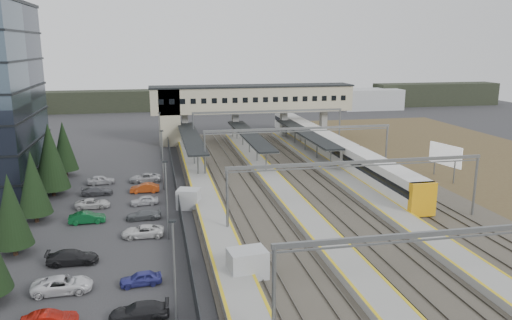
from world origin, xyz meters
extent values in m
plane|color=#2B2B2D|center=(0.00, 0.00, 0.00)|extent=(220.00, 220.00, 0.00)
cylinder|color=black|center=(-22.00, -9.00, 0.60)|extent=(0.44, 0.44, 1.20)
cone|color=black|center=(-22.00, -9.00, 4.40)|extent=(3.54, 3.54, 6.80)
cylinder|color=black|center=(-22.00, 0.00, 0.60)|extent=(0.44, 0.44, 1.20)
cone|color=black|center=(-22.00, 0.00, 4.50)|extent=(3.64, 3.64, 7.00)
cylinder|color=black|center=(-22.00, 10.00, 0.60)|extent=(0.44, 0.44, 1.20)
cone|color=black|center=(-22.00, 10.00, 5.25)|extent=(4.42, 4.42, 8.50)
cylinder|color=black|center=(-22.00, 20.00, 0.60)|extent=(0.44, 0.44, 1.20)
cone|color=black|center=(-22.00, 20.00, 4.60)|extent=(3.74, 3.74, 7.20)
imported|color=silver|center=(-16.50, -17.40, 0.64)|extent=(4.65, 2.22, 1.28)
imported|color=black|center=(-16.50, -12.10, 0.64)|extent=(4.44, 1.82, 1.29)
imported|color=#0A4720|center=(-16.50, -1.50, 0.63)|extent=(3.90, 1.47, 1.27)
imported|color=#BEBEBE|center=(-16.50, 3.80, 0.56)|extent=(4.09, 1.94, 1.13)
imported|color=#494A4F|center=(-16.50, 9.10, 0.57)|extent=(3.96, 1.72, 1.14)
imported|color=#B0B0B5|center=(-16.50, 14.40, 0.64)|extent=(3.80, 1.68, 1.27)
imported|color=black|center=(-10.50, -22.70, 0.61)|extent=(4.27, 1.84, 1.23)
imported|color=navy|center=(-10.50, -17.40, 0.57)|extent=(3.46, 1.63, 1.14)
imported|color=silver|center=(-10.50, -6.80, 0.59)|extent=(4.34, 2.16, 1.18)
imported|color=#54595C|center=(-10.50, -1.50, 0.56)|extent=(3.87, 1.57, 1.12)
imported|color=#BCBCC2|center=(-10.50, 3.80, 0.57)|extent=(3.48, 1.67, 1.15)
imported|color=#A43B13|center=(-10.50, 9.10, 0.63)|extent=(3.86, 1.50, 1.25)
imported|color=#AFAFB3|center=(-10.50, 14.40, 0.61)|extent=(4.44, 2.11, 1.23)
cylinder|color=slate|center=(-8.00, -25.00, 4.00)|extent=(0.16, 0.16, 8.00)
cube|color=black|center=(-8.00, -25.00, 8.00)|extent=(0.50, 0.25, 0.15)
cylinder|color=slate|center=(-8.00, -8.00, 4.00)|extent=(0.16, 0.16, 8.00)
cube|color=black|center=(-8.00, -8.00, 8.00)|extent=(0.50, 0.25, 0.15)
cylinder|color=slate|center=(-8.00, 10.00, 4.00)|extent=(0.16, 0.16, 8.00)
cube|color=black|center=(-8.00, 10.00, 8.00)|extent=(0.50, 0.25, 0.15)
cylinder|color=slate|center=(-8.00, 28.00, 4.00)|extent=(0.16, 0.16, 8.00)
cube|color=black|center=(-8.00, 28.00, 8.00)|extent=(0.50, 0.25, 0.15)
cube|color=#26282B|center=(-6.50, 5.00, 1.00)|extent=(0.08, 90.00, 2.00)
cube|color=#AAACAF|center=(-1.84, -18.11, 1.29)|extent=(3.36, 2.64, 2.59)
cube|color=#AAACAF|center=(-5.28, 1.43, 1.17)|extent=(3.10, 2.83, 2.34)
cube|color=#37342B|center=(12.00, 5.00, 0.10)|extent=(34.00, 90.00, 0.20)
cube|color=#59544C|center=(-0.72, 5.00, 0.28)|extent=(0.08, 90.00, 0.14)
cube|color=#59544C|center=(0.72, 5.00, 0.28)|extent=(0.08, 90.00, 0.14)
cube|color=#59544C|center=(3.28, 5.00, 0.28)|extent=(0.08, 90.00, 0.14)
cube|color=#59544C|center=(4.72, 5.00, 0.28)|extent=(0.08, 90.00, 0.14)
cube|color=#59544C|center=(9.28, 5.00, 0.28)|extent=(0.08, 90.00, 0.14)
cube|color=#59544C|center=(10.72, 5.00, 0.28)|extent=(0.08, 90.00, 0.14)
cube|color=#59544C|center=(13.28, 5.00, 0.28)|extent=(0.08, 90.00, 0.14)
cube|color=#59544C|center=(14.72, 5.00, 0.28)|extent=(0.08, 90.00, 0.14)
cube|color=#59544C|center=(19.28, 5.00, 0.28)|extent=(0.08, 90.00, 0.14)
cube|color=#59544C|center=(20.72, 5.00, 0.28)|extent=(0.08, 90.00, 0.14)
cube|color=#59544C|center=(23.28, 5.00, 0.28)|extent=(0.08, 90.00, 0.14)
cube|color=#59544C|center=(24.72, 5.00, 0.28)|extent=(0.08, 90.00, 0.14)
cube|color=gray|center=(-3.00, 5.00, 0.45)|extent=(3.20, 82.00, 0.90)
cube|color=gold|center=(-4.45, 5.00, 0.91)|extent=(0.25, 82.00, 0.02)
cube|color=gold|center=(-1.55, 5.00, 0.91)|extent=(0.25, 82.00, 0.02)
cube|color=gray|center=(7.00, 5.00, 0.45)|extent=(3.20, 82.00, 0.90)
cube|color=gold|center=(5.55, 5.00, 0.91)|extent=(0.25, 82.00, 0.02)
cube|color=gold|center=(8.45, 5.00, 0.91)|extent=(0.25, 82.00, 0.02)
cube|color=gray|center=(17.00, 5.00, 0.45)|extent=(3.20, 82.00, 0.90)
cube|color=gold|center=(15.55, 5.00, 0.91)|extent=(0.25, 82.00, 0.02)
cube|color=gold|center=(18.45, 5.00, 0.91)|extent=(0.25, 82.00, 0.02)
cube|color=black|center=(-3.00, 27.00, 4.00)|extent=(3.00, 30.00, 0.25)
cube|color=slate|center=(-3.00, 27.00, 3.85)|extent=(3.10, 30.00, 0.12)
cylinder|color=slate|center=(-3.00, 14.00, 2.40)|extent=(0.20, 0.20, 3.10)
cylinder|color=slate|center=(-3.00, 20.50, 2.40)|extent=(0.20, 0.20, 3.10)
cylinder|color=slate|center=(-3.00, 27.00, 2.40)|extent=(0.20, 0.20, 3.10)
cylinder|color=slate|center=(-3.00, 33.50, 2.40)|extent=(0.20, 0.20, 3.10)
cylinder|color=slate|center=(-3.00, 40.00, 2.40)|extent=(0.20, 0.20, 3.10)
cube|color=black|center=(7.00, 27.00, 4.00)|extent=(3.00, 30.00, 0.25)
cube|color=slate|center=(7.00, 27.00, 3.85)|extent=(3.10, 30.00, 0.12)
cylinder|color=slate|center=(7.00, 14.00, 2.40)|extent=(0.20, 0.20, 3.10)
cylinder|color=slate|center=(7.00, 20.50, 2.40)|extent=(0.20, 0.20, 3.10)
cylinder|color=slate|center=(7.00, 27.00, 2.40)|extent=(0.20, 0.20, 3.10)
cylinder|color=slate|center=(7.00, 33.50, 2.40)|extent=(0.20, 0.20, 3.10)
cylinder|color=slate|center=(7.00, 40.00, 2.40)|extent=(0.20, 0.20, 3.10)
cube|color=black|center=(17.00, 27.00, 4.00)|extent=(3.00, 30.00, 0.25)
cube|color=slate|center=(17.00, 27.00, 3.85)|extent=(3.10, 30.00, 0.12)
cylinder|color=slate|center=(17.00, 14.00, 2.40)|extent=(0.20, 0.20, 3.10)
cylinder|color=slate|center=(17.00, 20.50, 2.40)|extent=(0.20, 0.20, 3.10)
cylinder|color=slate|center=(17.00, 27.00, 2.40)|extent=(0.20, 0.20, 3.10)
cylinder|color=slate|center=(17.00, 33.50, 2.40)|extent=(0.20, 0.20, 3.10)
cylinder|color=slate|center=(17.00, 40.00, 2.40)|extent=(0.20, 0.20, 3.10)
cube|color=#B5AE8A|center=(10.50, 42.00, 8.50)|extent=(40.00, 6.00, 5.00)
cube|color=black|center=(10.50, 42.00, 11.05)|extent=(40.40, 6.40, 0.30)
cube|color=#B5AE8A|center=(-6.00, 42.00, 5.50)|extent=(4.00, 6.00, 11.00)
cube|color=black|center=(-7.50, 38.98, 8.60)|extent=(1.00, 0.06, 1.00)
cube|color=black|center=(-5.50, 38.98, 8.60)|extent=(1.00, 0.06, 1.00)
cube|color=black|center=(-3.50, 38.98, 8.60)|extent=(1.00, 0.06, 1.00)
cube|color=black|center=(-1.50, 38.98, 8.60)|extent=(1.00, 0.06, 1.00)
cube|color=black|center=(0.50, 38.98, 8.60)|extent=(1.00, 0.06, 1.00)
cube|color=black|center=(2.50, 38.98, 8.60)|extent=(1.00, 0.06, 1.00)
cube|color=black|center=(4.50, 38.98, 8.60)|extent=(1.00, 0.06, 1.00)
cube|color=black|center=(6.50, 38.98, 8.60)|extent=(1.00, 0.06, 1.00)
cube|color=black|center=(8.50, 38.98, 8.60)|extent=(1.00, 0.06, 1.00)
cube|color=black|center=(10.50, 38.98, 8.60)|extent=(1.00, 0.06, 1.00)
cube|color=black|center=(12.50, 38.98, 8.60)|extent=(1.00, 0.06, 1.00)
cube|color=black|center=(14.50, 38.98, 8.60)|extent=(1.00, 0.06, 1.00)
cube|color=black|center=(16.50, 38.98, 8.60)|extent=(1.00, 0.06, 1.00)
cube|color=black|center=(18.50, 38.98, 8.60)|extent=(1.00, 0.06, 1.00)
cube|color=black|center=(20.50, 38.98, 8.60)|extent=(1.00, 0.06, 1.00)
cube|color=black|center=(22.50, 38.98, 8.60)|extent=(1.00, 0.06, 1.00)
cube|color=black|center=(24.50, 38.98, 8.60)|extent=(1.00, 0.06, 1.00)
cube|color=black|center=(26.50, 38.98, 8.60)|extent=(1.00, 0.06, 1.00)
cube|color=black|center=(28.50, 38.98, 8.60)|extent=(1.00, 0.06, 1.00)
cube|color=gray|center=(-4.50, 42.00, 3.00)|extent=(1.20, 1.60, 6.00)
cube|color=gray|center=(-3.00, 42.00, 3.00)|extent=(1.20, 1.60, 6.00)
cube|color=gray|center=(7.00, 42.00, 3.00)|extent=(1.20, 1.60, 6.00)
cube|color=gray|center=(17.00, 42.00, 3.00)|extent=(1.20, 1.60, 6.00)
cube|color=gray|center=(25.50, 42.00, 3.00)|extent=(1.20, 1.60, 6.00)
cylinder|color=slate|center=(-2.00, -28.00, 3.50)|extent=(0.28, 0.28, 7.00)
cube|color=slate|center=(12.00, -28.00, 7.00)|extent=(28.40, 0.25, 0.35)
cube|color=slate|center=(12.00, -28.00, 6.60)|extent=(28.40, 0.12, 0.12)
cylinder|color=slate|center=(-2.00, -8.00, 3.50)|extent=(0.28, 0.28, 7.00)
cylinder|color=slate|center=(26.00, -8.00, 3.50)|extent=(0.28, 0.28, 7.00)
cube|color=slate|center=(12.00, -8.00, 7.00)|extent=(28.40, 0.25, 0.35)
cube|color=slate|center=(12.00, -8.00, 6.60)|extent=(28.40, 0.12, 0.12)
cylinder|color=slate|center=(-2.00, 14.00, 3.50)|extent=(0.28, 0.28, 7.00)
cylinder|color=slate|center=(26.00, 14.00, 3.50)|extent=(0.28, 0.28, 7.00)
cube|color=slate|center=(12.00, 14.00, 7.00)|extent=(28.40, 0.25, 0.35)
cube|color=slate|center=(12.00, 14.00, 6.60)|extent=(28.40, 0.12, 0.12)
cylinder|color=slate|center=(-2.00, 34.00, 3.50)|extent=(0.28, 0.28, 7.00)
cylinder|color=slate|center=(26.00, 34.00, 3.50)|extent=(0.28, 0.28, 7.00)
cube|color=slate|center=(12.00, 34.00, 7.00)|extent=(28.40, 0.25, 0.35)
cube|color=slate|center=(12.00, 34.00, 6.60)|extent=(28.40, 0.12, 0.12)
cube|color=silver|center=(20.00, 2.85, 2.24)|extent=(2.98, 20.70, 3.83)
cube|color=black|center=(20.00, 2.85, 2.66)|extent=(3.05, 20.10, 0.96)
cube|color=slate|center=(20.00, 2.85, 0.59)|extent=(2.56, 19.30, 0.53)
cube|color=silver|center=(20.00, 24.14, 2.24)|extent=(2.98, 20.70, 3.83)
cube|color=black|center=(20.00, 24.14, 2.66)|extent=(3.05, 20.10, 0.96)
cube|color=slate|center=(20.00, 24.14, 0.59)|extent=(2.56, 19.30, 0.53)
cube|color=silver|center=(20.00, 45.44, 2.24)|extent=(2.98, 20.70, 3.83)
cube|color=black|center=(20.00, 45.44, 2.66)|extent=(3.05, 20.10, 0.96)
cube|color=slate|center=(20.00, 45.44, 0.59)|extent=(2.56, 19.30, 0.53)
cube|color=orange|center=(20.00, -7.40, 2.24)|extent=(3.00, 0.90, 3.83)
cylinder|color=slate|center=(31.82, 4.73, 1.61)|extent=(0.20, 0.20, 3.21)
cylinder|color=slate|center=(31.82, 9.75, 1.61)|extent=(0.20, 0.20, 3.21)
cube|color=white|center=(31.82, 7.24, 3.62)|extent=(1.56, 5.89, 3.01)
cube|color=black|center=(-10.00, 95.00, 3.00)|extent=(60.00, 8.00, 6.00)
cube|color=black|center=(40.00, 95.00, 2.50)|extent=(50.00, 8.00, 5.00)
cube|color=black|center=(80.00, 90.00, 3.50)|extent=(40.00, 8.00, 7.00)
cube|color=#AAACAF|center=(55.00, 85.00, 3.00)|extent=(18.00, 10.00, 6.00)
camera|label=1|loc=(-8.82, -55.63, 19.01)|focal=35.00mm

